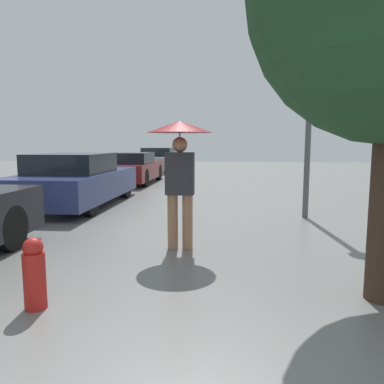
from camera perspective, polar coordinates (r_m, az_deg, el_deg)
The scene contains 6 objects.
pedestrian at distance 5.22m, azimuth -1.87°, elevation 5.96°, with size 0.91×0.91×1.81m.
parked_car_second at distance 9.48m, azimuth -17.31°, elevation 1.64°, with size 1.87×4.29×1.26m.
parked_car_third at distance 14.36m, azimuth -9.17°, elevation 3.57°, with size 1.73×4.06×1.16m.
parked_car_farthest at distance 20.03m, azimuth -5.03°, elevation 4.84°, with size 1.77×4.02×1.26m.
street_lamp at distance 7.91m, azimuth 17.57°, elevation 15.33°, with size 0.31×0.31×3.99m.
fire_hydrant at distance 3.75m, azimuth -22.89°, elevation -11.39°, with size 0.20×0.20×0.66m.
Camera 1 is at (0.50, -0.51, 1.50)m, focal length 35.00 mm.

